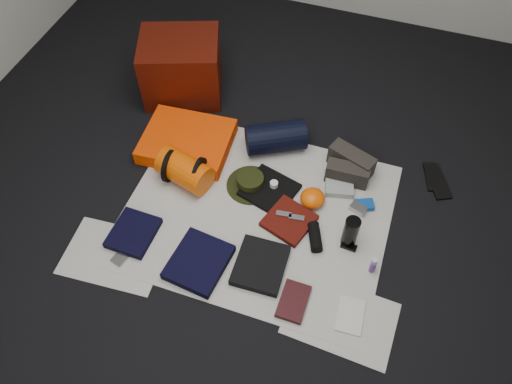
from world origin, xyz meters
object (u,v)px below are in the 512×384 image
(sleeping_pad, at_px, (187,141))
(stuff_sack, at_px, (185,171))
(compact_camera, at_px, (358,209))
(navy_duffel, at_px, (276,138))
(paperback_book, at_px, (293,301))
(red_cabinet, at_px, (182,68))
(water_bottle, at_px, (351,232))

(sleeping_pad, height_order, stuff_sack, stuff_sack)
(stuff_sack, bearing_deg, sleeping_pad, 111.19)
(sleeping_pad, xyz_separation_m, compact_camera, (1.21, -0.14, -0.03))
(stuff_sack, relative_size, navy_duffel, 0.86)
(compact_camera, xyz_separation_m, paperback_book, (-0.21, -0.72, -0.00))
(navy_duffel, relative_size, compact_camera, 3.91)
(navy_duffel, distance_m, compact_camera, 0.73)
(red_cabinet, bearing_deg, sleeping_pad, -84.50)
(red_cabinet, xyz_separation_m, compact_camera, (1.45, -0.65, -0.20))
(paperback_book, bearing_deg, water_bottle, 67.66)
(sleeping_pad, relative_size, compact_camera, 5.75)
(navy_duffel, bearing_deg, sleeping_pad, 169.20)
(red_cabinet, relative_size, paperback_book, 2.39)
(water_bottle, bearing_deg, paperback_book, -112.76)
(stuff_sack, distance_m, water_bottle, 1.10)
(sleeping_pad, distance_m, stuff_sack, 0.29)
(water_bottle, xyz_separation_m, compact_camera, (0.01, 0.24, -0.09))
(stuff_sack, bearing_deg, navy_duffel, 44.23)
(red_cabinet, height_order, sleeping_pad, red_cabinet)
(red_cabinet, bearing_deg, water_bottle, -51.62)
(sleeping_pad, relative_size, stuff_sack, 1.71)
(sleeping_pad, distance_m, compact_camera, 1.22)
(stuff_sack, distance_m, compact_camera, 1.12)
(sleeping_pad, bearing_deg, stuff_sack, -68.81)
(sleeping_pad, height_order, compact_camera, sleeping_pad)
(red_cabinet, xyz_separation_m, navy_duffel, (0.81, -0.32, -0.12))
(red_cabinet, height_order, paperback_book, red_cabinet)
(red_cabinet, xyz_separation_m, water_bottle, (1.44, -0.89, -0.11))
(red_cabinet, distance_m, water_bottle, 1.70)
(navy_duffel, bearing_deg, paperback_book, -96.06)
(stuff_sack, distance_m, paperback_book, 1.08)
(stuff_sack, xyz_separation_m, compact_camera, (1.11, 0.13, -0.08))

